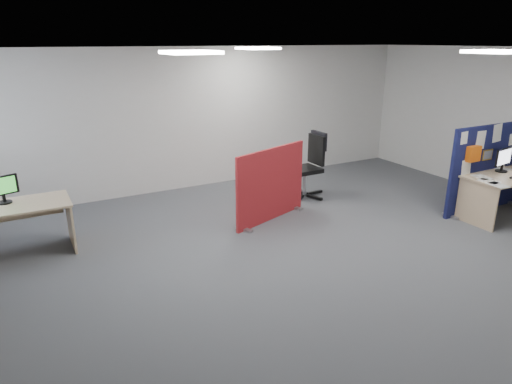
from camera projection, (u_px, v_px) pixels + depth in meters
name	position (u px, v px, depth m)	size (l,w,h in m)	color
floor	(311.00, 247.00, 6.49)	(9.00, 9.00, 0.00)	#4F5257
ceiling	(319.00, 49.00, 5.64)	(9.00, 7.00, 0.02)	white
wall_back	(211.00, 118.00, 8.98)	(9.00, 0.02, 2.70)	silver
ceiling_lights	(310.00, 50.00, 6.35)	(4.10, 4.10, 0.04)	white
navy_divider	(487.00, 168.00, 7.69)	(1.81, 0.30, 1.50)	#10143B
main_desk	(509.00, 184.00, 7.51)	(1.70, 0.76, 0.73)	tan
monitor_main	(503.00, 159.00, 7.50)	(0.45, 0.19, 0.40)	black
red_divider	(271.00, 185.00, 7.34)	(1.51, 0.58, 1.19)	maroon
second_desk	(11.00, 218.00, 6.11)	(1.49, 0.75, 0.73)	tan
monitor_second	(2.00, 188.00, 6.05)	(0.40, 0.19, 0.37)	black
office_chair	(311.00, 161.00, 8.45)	(0.75, 0.79, 1.19)	black
desk_papers	(502.00, 177.00, 7.29)	(1.49, 0.90, 0.00)	white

